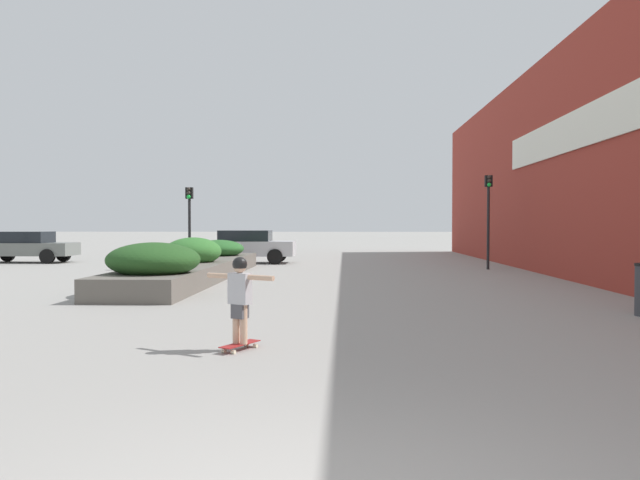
% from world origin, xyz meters
% --- Properties ---
extents(building_wall_right, '(0.67, 42.49, 7.75)m').
position_xyz_m(building_wall_right, '(7.51, 16.44, 3.88)').
color(building_wall_right, maroon).
rests_on(building_wall_right, ground_plane).
extents(planter_box, '(2.34, 13.08, 1.36)m').
position_xyz_m(planter_box, '(-4.73, 16.18, 0.52)').
color(planter_box, '#605B54').
rests_on(planter_box, ground_plane).
extents(skateboard, '(0.51, 0.73, 0.09)m').
position_xyz_m(skateboard, '(-1.32, 5.16, 0.07)').
color(skateboard, maroon).
rests_on(skateboard, ground_plane).
extents(skateboarder, '(1.04, 0.60, 1.22)m').
position_xyz_m(skateboarder, '(-1.32, 5.16, 0.84)').
color(skateboarder, tan).
rests_on(skateboarder, skateboard).
extents(car_leftmost, '(4.75, 1.84, 1.46)m').
position_xyz_m(car_leftmost, '(14.64, 28.44, 0.76)').
color(car_leftmost, slate).
rests_on(car_leftmost, ground_plane).
extents(car_center_left, '(4.16, 2.01, 1.50)m').
position_xyz_m(car_center_left, '(-4.28, 24.92, 0.80)').
color(car_center_left, '#BCBCC1').
rests_on(car_center_left, ground_plane).
extents(car_center_right, '(4.41, 1.84, 1.45)m').
position_xyz_m(car_center_right, '(-14.70, 24.91, 0.77)').
color(car_center_right, slate).
rests_on(car_center_right, ground_plane).
extents(traffic_light_left, '(0.28, 0.30, 3.25)m').
position_xyz_m(traffic_light_left, '(-6.00, 20.95, 2.23)').
color(traffic_light_left, black).
rests_on(traffic_light_left, ground_plane).
extents(traffic_light_right, '(0.28, 0.30, 3.71)m').
position_xyz_m(traffic_light_right, '(5.82, 21.28, 2.51)').
color(traffic_light_right, black).
rests_on(traffic_light_right, ground_plane).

